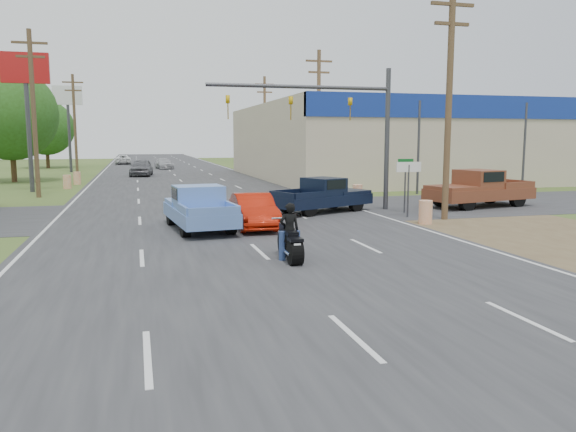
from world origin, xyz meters
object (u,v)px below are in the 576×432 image
object	(u,v)px
motorcycle	(290,243)
rider	(289,233)
distant_car_silver	(164,164)
navy_pickup	(324,195)
brown_pickup	(478,188)
blue_pickup	(198,207)
red_convertible	(254,211)
distant_car_white	(123,160)
distant_car_grey	(141,167)

from	to	relation	value
motorcycle	rider	bearing A→B (deg)	90.00
rider	distant_car_silver	world-z (taller)	rider
navy_pickup	brown_pickup	bearing A→B (deg)	65.96
navy_pickup	blue_pickup	bearing A→B (deg)	-83.94
motorcycle	rider	xyz separation A→B (m)	(0.00, 0.07, 0.28)
navy_pickup	brown_pickup	world-z (taller)	brown_pickup
red_convertible	brown_pickup	bearing A→B (deg)	18.33
brown_pickup	distant_car_silver	world-z (taller)	brown_pickup
motorcycle	distant_car_white	size ratio (longest dim) A/B	0.49
motorcycle	distant_car_grey	distance (m)	40.97
motorcycle	distant_car_silver	xyz separation A→B (m)	(-1.00, 53.79, 0.10)
blue_pickup	distant_car_white	world-z (taller)	blue_pickup
blue_pickup	rider	bearing A→B (deg)	-79.04
navy_pickup	red_convertible	bearing A→B (deg)	-70.95
red_convertible	brown_pickup	world-z (taller)	brown_pickup
distant_car_silver	motorcycle	bearing A→B (deg)	-97.38
motorcycle	distant_car_grey	size ratio (longest dim) A/B	0.47
rider	distant_car_grey	xyz separation A→B (m)	(-3.78, 40.73, 0.03)
rider	brown_pickup	bearing A→B (deg)	-141.02
red_convertible	distant_car_white	distance (m)	62.23
distant_car_grey	brown_pickup	bearing A→B (deg)	-55.13
rider	distant_car_white	size ratio (longest dim) A/B	0.34
rider	distant_car_white	xyz separation A→B (m)	(-6.01, 68.14, -0.15)
motorcycle	rider	distance (m)	0.29
distant_car_white	blue_pickup	bearing A→B (deg)	92.96
blue_pickup	motorcycle	bearing A→B (deg)	-79.21
blue_pickup	red_convertible	bearing A→B (deg)	-13.25
motorcycle	blue_pickup	world-z (taller)	blue_pickup
motorcycle	distant_car_white	world-z (taller)	distant_car_white
red_convertible	rider	world-z (taller)	rider
rider	distant_car_white	distance (m)	68.40
rider	distant_car_grey	bearing A→B (deg)	-83.59
distant_car_grey	distant_car_white	bearing A→B (deg)	100.78
motorcycle	rider	world-z (taller)	rider
red_convertible	distant_car_white	bearing A→B (deg)	97.14
distant_car_grey	motorcycle	bearing A→B (deg)	-78.57
navy_pickup	brown_pickup	distance (m)	8.48
red_convertible	motorcycle	world-z (taller)	red_convertible
motorcycle	distant_car_grey	world-z (taller)	distant_car_grey
blue_pickup	distant_car_white	distance (m)	61.77
brown_pickup	distant_car_silver	size ratio (longest dim) A/B	1.45
red_convertible	blue_pickup	size ratio (longest dim) A/B	0.77
brown_pickup	distant_car_white	size ratio (longest dim) A/B	1.32
motorcycle	blue_pickup	size ratio (longest dim) A/B	0.43
navy_pickup	distant_car_white	distance (m)	58.91
red_convertible	distant_car_silver	xyz separation A→B (m)	(-1.21, 47.51, -0.06)
red_convertible	blue_pickup	bearing A→B (deg)	173.84
red_convertible	motorcycle	distance (m)	6.29
red_convertible	brown_pickup	distance (m)	13.37
motorcycle	blue_pickup	distance (m)	6.86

